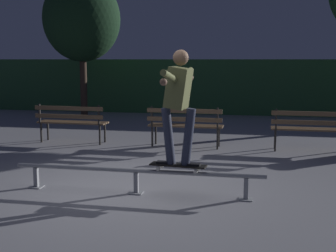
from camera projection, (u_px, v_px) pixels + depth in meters
name	position (u px, v px, depth m)	size (l,w,h in m)	color
ground_plane	(141.00, 188.00, 6.52)	(90.00, 90.00, 0.00)	gray
hedge_backdrop	(209.00, 86.00, 15.68)	(24.00, 1.20, 1.87)	#2D5B33
grind_rail	(136.00, 175.00, 6.23)	(3.59, 0.18, 0.35)	gray
skateboard	(178.00, 165.00, 6.09)	(0.80, 0.28, 0.09)	black
skateboarder	(179.00, 97.00, 5.95)	(0.63, 1.40, 1.56)	black
park_bench_leftmost	(71.00, 119.00, 9.96)	(1.61, 0.44, 0.88)	#282623
park_bench_left_center	(185.00, 123.00, 9.47)	(1.61, 0.44, 0.88)	#282623
park_bench_right_center	(312.00, 126.00, 8.98)	(1.61, 0.44, 0.88)	#282623
tree_far_left	(82.00, 19.00, 14.00)	(2.43, 2.43, 4.47)	#3D2D23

